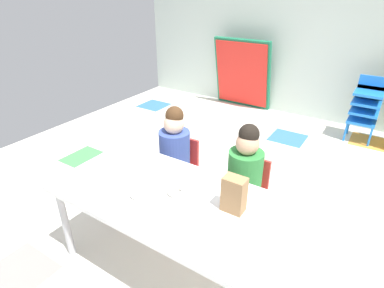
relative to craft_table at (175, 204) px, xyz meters
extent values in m
cube|color=silver|center=(0.00, 0.69, -0.57)|extent=(5.70, 5.45, 0.02)
cube|color=gray|center=(-0.90, -0.66, -0.56)|extent=(0.43, 0.43, 0.00)
cube|color=orange|center=(0.90, 2.94, -0.56)|extent=(0.43, 0.43, 0.00)
cube|color=#478C51|center=(-1.80, 0.69, -0.56)|extent=(0.43, 0.43, 0.00)
cube|color=#336BB2|center=(-2.25, 2.49, -0.56)|extent=(0.43, 0.43, 0.00)
cube|color=#336BB2|center=(0.00, 2.49, -0.56)|extent=(0.43, 0.43, 0.00)
cube|color=#B2C1B7|center=(0.00, 3.41, 0.69)|extent=(5.70, 0.10, 2.51)
cube|color=white|center=(0.00, 0.00, 0.03)|extent=(1.62, 0.77, 0.04)
cylinder|color=#B2B2B7|center=(-0.73, -0.32, -0.27)|extent=(0.05, 0.05, 0.58)
cylinder|color=#B2B2B7|center=(-0.73, 0.32, -0.27)|extent=(0.05, 0.05, 0.58)
cylinder|color=#B2B2B7|center=(0.73, 0.32, -0.27)|extent=(0.05, 0.05, 0.58)
cube|color=red|center=(-0.44, 0.60, -0.26)|extent=(0.32, 0.30, 0.03)
cube|color=red|center=(-0.44, 0.75, -0.11)|extent=(0.29, 0.02, 0.30)
cylinder|color=#384C99|center=(-0.44, 0.60, -0.04)|extent=(0.26, 0.26, 0.38)
sphere|color=beige|center=(-0.44, 0.60, 0.22)|extent=(0.17, 0.17, 0.17)
sphere|color=#472D19|center=(-0.44, 0.62, 0.29)|extent=(0.15, 0.15, 0.15)
cylinder|color=red|center=(-0.58, 0.47, -0.41)|extent=(0.02, 0.02, 0.28)
cylinder|color=red|center=(-0.30, 0.47, -0.41)|extent=(0.02, 0.02, 0.28)
cylinder|color=red|center=(-0.58, 0.73, -0.41)|extent=(0.02, 0.02, 0.28)
cylinder|color=red|center=(-0.30, 0.73, -0.41)|extent=(0.02, 0.02, 0.28)
cube|color=red|center=(0.20, 0.60, -0.26)|extent=(0.32, 0.30, 0.03)
cube|color=red|center=(0.20, 0.75, -0.11)|extent=(0.29, 0.02, 0.30)
cylinder|color=#2D7A38|center=(0.20, 0.60, -0.04)|extent=(0.32, 0.32, 0.38)
sphere|color=tan|center=(0.20, 0.60, 0.22)|extent=(0.17, 0.17, 0.17)
sphere|color=black|center=(0.20, 0.62, 0.29)|extent=(0.15, 0.15, 0.15)
cylinder|color=red|center=(0.06, 0.47, -0.41)|extent=(0.02, 0.02, 0.28)
cylinder|color=red|center=(0.34, 0.47, -0.41)|extent=(0.02, 0.02, 0.28)
cylinder|color=red|center=(0.06, 0.73, -0.41)|extent=(0.02, 0.02, 0.28)
cylinder|color=red|center=(0.34, 0.73, -0.41)|extent=(0.02, 0.02, 0.28)
cube|color=blue|center=(0.77, 2.92, -0.30)|extent=(0.32, 0.30, 0.03)
cube|color=blue|center=(0.77, 3.06, -0.21)|extent=(0.30, 0.02, 0.18)
cube|color=blue|center=(0.77, 2.92, -0.18)|extent=(0.32, 0.30, 0.03)
cube|color=blue|center=(0.77, 3.06, -0.09)|extent=(0.30, 0.02, 0.18)
cube|color=blue|center=(0.77, 2.92, -0.06)|extent=(0.32, 0.30, 0.03)
cube|color=blue|center=(0.77, 3.06, 0.03)|extent=(0.30, 0.02, 0.18)
cube|color=blue|center=(0.77, 2.92, 0.06)|extent=(0.32, 0.30, 0.03)
cube|color=blue|center=(0.77, 3.06, 0.15)|extent=(0.30, 0.02, 0.18)
cylinder|color=blue|center=(0.63, 2.79, -0.43)|extent=(0.02, 0.02, 0.26)
cylinder|color=blue|center=(0.91, 2.79, -0.43)|extent=(0.02, 0.02, 0.26)
cylinder|color=blue|center=(0.63, 3.05, -0.43)|extent=(0.02, 0.02, 0.26)
cylinder|color=blue|center=(0.91, 3.05, -0.43)|extent=(0.02, 0.02, 0.26)
cube|color=#19724C|center=(-1.03, 3.22, -0.02)|extent=(0.90, 0.28, 1.09)
cube|color=red|center=(-1.03, 3.19, -0.02)|extent=(0.83, 0.23, 0.99)
cube|color=#9E754C|center=(0.36, 0.08, 0.16)|extent=(0.13, 0.09, 0.22)
cylinder|color=white|center=(-0.01, 0.03, 0.06)|extent=(0.18, 0.18, 0.01)
cylinder|color=white|center=(-0.23, -0.01, 0.06)|extent=(0.18, 0.18, 0.01)
torus|color=white|center=(-0.01, 0.03, 0.08)|extent=(0.12, 0.12, 0.03)
torus|color=white|center=(-0.20, -0.11, 0.07)|extent=(0.12, 0.12, 0.03)
camera|label=1|loc=(0.94, -1.26, 1.23)|focal=29.12mm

